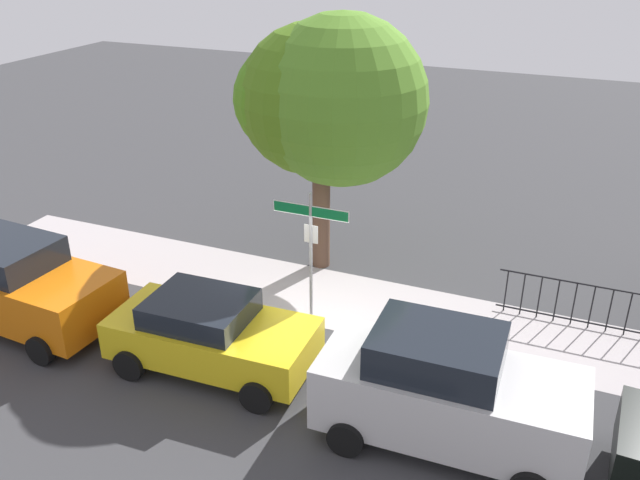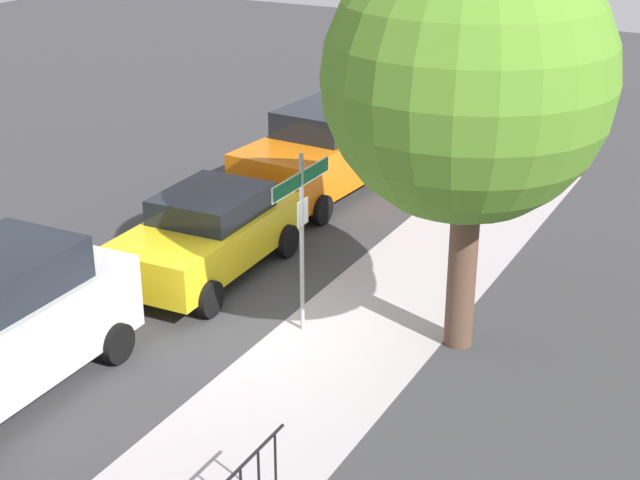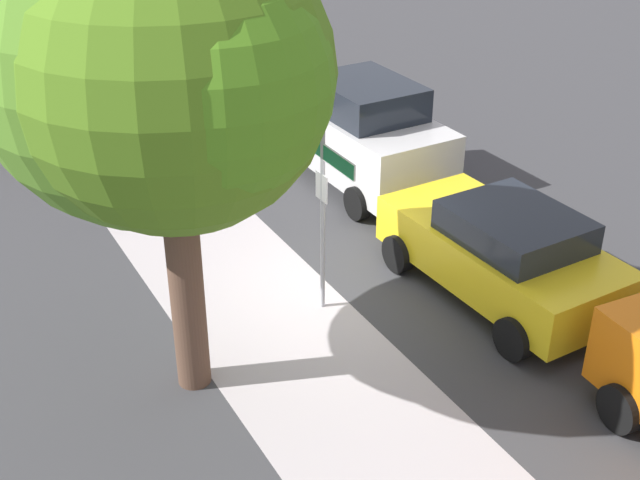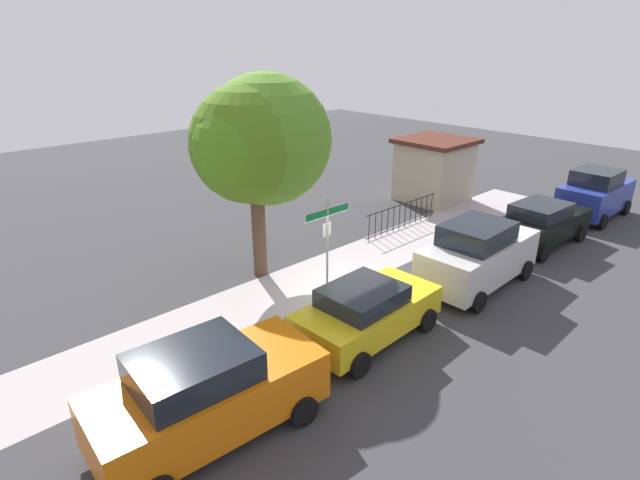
% 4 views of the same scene
% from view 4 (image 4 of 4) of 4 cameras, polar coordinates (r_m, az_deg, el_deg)
% --- Properties ---
extents(ground_plane, '(60.00, 60.00, 0.00)m').
position_cam_4_polar(ground_plane, '(15.56, 2.32, -6.12)').
color(ground_plane, '#38383A').
extents(sidewalk_strip, '(24.00, 2.60, 0.00)m').
position_cam_4_polar(sidewalk_strip, '(17.66, 3.90, -2.55)').
color(sidewalk_strip, '#ABA2A4').
rests_on(sidewalk_strip, ground_plane).
extents(street_sign, '(1.75, 0.07, 3.01)m').
position_cam_4_polar(street_sign, '(14.83, 0.85, 1.36)').
color(street_sign, '#9EA0A5').
rests_on(street_sign, ground_plane).
extents(shade_tree, '(4.61, 4.07, 6.43)m').
position_cam_4_polar(shade_tree, '(15.57, -7.23, 10.92)').
color(shade_tree, brown).
rests_on(shade_tree, ground_plane).
extents(car_orange, '(4.63, 2.38, 1.98)m').
position_cam_4_polar(car_orange, '(10.33, -12.73, -16.57)').
color(car_orange, orange).
rests_on(car_orange, ground_plane).
extents(car_yellow, '(4.13, 2.17, 1.56)m').
position_cam_4_polar(car_yellow, '(13.07, 5.34, -8.05)').
color(car_yellow, yellow).
rests_on(car_yellow, ground_plane).
extents(car_silver, '(4.47, 2.16, 2.14)m').
position_cam_4_polar(car_silver, '(16.38, 17.50, -1.58)').
color(car_silver, silver).
rests_on(car_silver, ground_plane).
extents(car_black, '(4.39, 2.18, 1.67)m').
position_cam_4_polar(car_black, '(20.60, 23.84, 1.77)').
color(car_black, black).
rests_on(car_black, ground_plane).
extents(car_blue, '(4.02, 2.10, 2.13)m').
position_cam_4_polar(car_blue, '(24.85, 28.79, 4.66)').
color(car_blue, navy).
rests_on(car_blue, ground_plane).
extents(iron_fence, '(4.44, 0.04, 1.07)m').
position_cam_4_polar(iron_fence, '(20.84, 9.33, 2.77)').
color(iron_fence, black).
rests_on(iron_fence, ground_plane).
extents(utility_shed, '(3.20, 3.11, 2.95)m').
position_cam_4_polar(utility_shed, '(24.72, 12.83, 7.86)').
color(utility_shed, tan).
rests_on(utility_shed, ground_plane).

